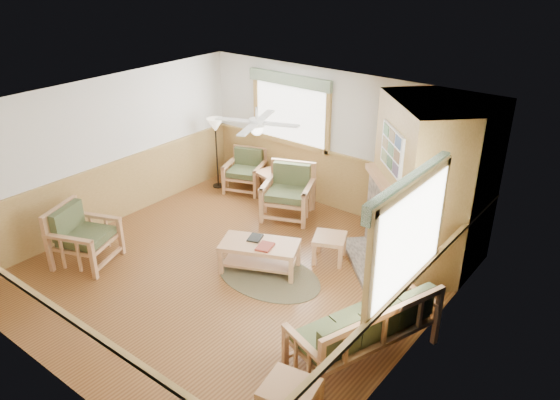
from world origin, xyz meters
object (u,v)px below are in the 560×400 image
Objects in this scene: floor_lamp_right at (403,262)px; armchair_back_right at (288,193)px; sofa at (363,325)px; end_table_chairs at (271,185)px; footstool at (329,248)px; floor_lamp_left at (217,153)px; coffee_table at (260,256)px; armchair_left at (84,236)px; armchair_back_left at (245,171)px.

armchair_back_right is at bearing 154.24° from floor_lamp_right.
sofa is 3.31× the size of end_table_chairs.
floor_lamp_right reaches higher than footstool.
end_table_chairs is 2.58m from footstool.
sofa is 5.76m from floor_lamp_left.
coffee_table is 2.68m from end_table_chairs.
floor_lamp_left is at bearing -14.32° from armchair_left.
armchair_left is 1.90× the size of footstool.
armchair_back_left is at bearing 157.17° from floor_lamp_right.
floor_lamp_right reaches higher than floor_lamp_left.
floor_lamp_left is at bearing 163.64° from footstool.
armchair_back_right reaches higher than armchair_back_left.
coffee_table is 2.39× the size of footstool.
armchair_back_left is 3.76m from armchair_left.
armchair_left reaches higher than sofa.
end_table_chairs is at bearing -108.21° from sofa.
floor_lamp_right is at bearing -18.16° from floor_lamp_left.
armchair_left reaches higher than end_table_chairs.
floor_lamp_left reaches higher than end_table_chairs.
armchair_back_right is 3.44m from floor_lamp_right.
armchair_back_right is at bearing 89.58° from coffee_table.
footstool is at bearing 157.94° from floor_lamp_right.
armchair_back_left is 0.69× the size of coffee_table.
end_table_chairs is 0.38× the size of floor_lamp_left.
armchair_back_left reaches higher than coffee_table.
armchair_back_right is at bearing -109.87° from sofa.
coffee_table is at bearing -64.89° from armchair_back_left.
footstool is (1.50, -0.85, -0.27)m from armchair_back_right.
armchair_left is 3.85m from end_table_chairs.
floor_lamp_right is at bearing -22.06° from footstool.
sofa is at bearing -101.07° from armchair_left.
footstool is (3.08, 2.49, -0.26)m from armchair_left.
armchair_back_right is 1.69× the size of end_table_chairs.
end_table_chairs is 4.31m from floor_lamp_right.
floor_lamp_left is at bearing 120.63° from coffee_table.
footstool is at bearing -51.78° from armchair_back_right.
footstool is at bearing -16.36° from floor_lamp_left.
floor_lamp_right is at bearing -26.51° from end_table_chairs.
armchair_back_right reaches higher than sofa.
footstool is (-1.58, 1.63, -0.22)m from sofa.
armchair_back_left is 1.52m from armchair_back_right.
armchair_back_right is 0.65× the size of floor_lamp_left.
coffee_table is at bearing -88.30° from armchair_back_right.
sofa is at bearing -41.60° from coffee_table.
sofa reaches higher than footstool.
armchair_back_left is at bearing 111.15° from coffee_table.
armchair_left is 0.55× the size of floor_lamp_right.
floor_lamp_left reaches higher than armchair_left.
coffee_table is (2.25, -2.20, -0.18)m from armchair_back_left.
floor_lamp_right is (5.10, -1.67, 0.12)m from floor_lamp_left.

